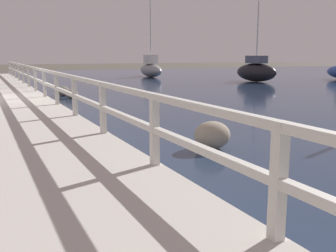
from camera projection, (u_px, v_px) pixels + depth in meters
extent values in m
cube|color=silver|center=(278.00, 182.00, 2.94)|extent=(0.10, 0.10, 0.93)
cube|color=silver|center=(155.00, 130.00, 4.99)|extent=(0.10, 0.10, 0.93)
cube|color=silver|center=(103.00, 108.00, 7.05)|extent=(0.10, 0.10, 0.93)
cube|color=silver|center=(75.00, 96.00, 9.10)|extent=(0.10, 0.10, 0.93)
cube|color=silver|center=(57.00, 88.00, 11.15)|extent=(0.10, 0.10, 0.93)
cube|color=silver|center=(44.00, 83.00, 13.21)|extent=(0.10, 0.10, 0.93)
cube|color=silver|center=(35.00, 79.00, 15.26)|extent=(0.10, 0.10, 0.93)
cube|color=silver|center=(28.00, 76.00, 17.32)|extent=(0.10, 0.10, 0.93)
cube|color=silver|center=(23.00, 74.00, 19.37)|extent=(0.10, 0.10, 0.93)
cube|color=silver|center=(19.00, 72.00, 21.42)|extent=(0.10, 0.10, 0.93)
cube|color=silver|center=(15.00, 70.00, 23.48)|extent=(0.10, 0.10, 0.93)
cube|color=silver|center=(12.00, 69.00, 25.53)|extent=(0.10, 0.10, 0.93)
cube|color=silver|center=(9.00, 68.00, 27.58)|extent=(0.10, 0.10, 0.93)
cube|color=silver|center=(44.00, 70.00, 13.13)|extent=(0.09, 32.50, 0.08)
cube|color=silver|center=(44.00, 83.00, 13.21)|extent=(0.09, 32.50, 0.08)
ellipsoid|color=gray|center=(212.00, 135.00, 7.16)|extent=(0.68, 0.61, 0.51)
ellipsoid|color=#666056|center=(63.00, 91.00, 16.28)|extent=(0.55, 0.49, 0.41)
ellipsoid|color=slate|center=(72.00, 94.00, 15.29)|extent=(0.50, 0.45, 0.38)
ellipsoid|color=gray|center=(151.00, 70.00, 30.13)|extent=(1.73, 4.95, 1.00)
cube|color=silver|center=(151.00, 59.00, 29.98)|extent=(0.96, 1.62, 0.67)
cylinder|color=silver|center=(150.00, 29.00, 29.58)|extent=(0.09, 0.09, 5.22)
ellipsoid|color=black|center=(256.00, 72.00, 24.90)|extent=(1.53, 3.34, 1.14)
cube|color=#4C566B|center=(256.00, 59.00, 24.76)|extent=(0.93, 1.34, 0.48)
cylinder|color=silver|center=(258.00, 33.00, 24.46)|extent=(0.09, 0.09, 3.78)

